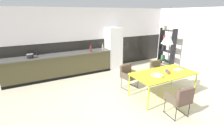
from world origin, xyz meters
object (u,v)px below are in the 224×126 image
Objects in this scene: armchair_far_side at (181,98)px; bottle_spice_small at (103,47)px; armchair_by_stool at (158,68)px; mug_tall_blue at (169,73)px; mug_dark_espresso at (167,71)px; armchair_corner_seat at (128,74)px; open_shelf_unit at (166,46)px; fruit_bowl at (157,75)px; refrigerator_column at (113,48)px; bottle_vinegar_dark at (91,49)px; bottle_wine_green at (37,52)px; open_book at (178,70)px; cooking_pot at (30,56)px; pendant_lamp_over_table_near at (168,38)px; dining_table at (163,74)px.

bottle_spice_small reaches higher than armchair_far_side.
mug_tall_blue is (-0.54, -0.99, 0.27)m from armchair_by_stool.
mug_dark_espresso is (-0.48, -0.86, 0.27)m from armchair_by_stool.
armchair_corner_seat is 0.41× the size of open_shelf_unit.
fruit_bowl is at bearing 93.23° from armchair_far_side.
bottle_vinegar_dark is (-1.13, -0.17, 0.12)m from refrigerator_column.
armchair_corner_seat is 0.97× the size of armchair_far_side.
bottle_wine_green is at bearing 168.61° from bottle_vinegar_dark.
mug_dark_espresso reaches higher than open_book.
refrigerator_column is 14.97× the size of mug_tall_blue.
fruit_bowl is 0.99m from open_book.
bottle_wine_green is at bearing 52.18° from cooking_pot.
bottle_wine_green is at bearing -101.35° from open_shelf_unit.
pendant_lamp_over_table_near is at bearing 72.37° from armchair_far_side.
armchair_far_side is 0.82× the size of pendant_lamp_over_table_near.
dining_table is at bearing -45.09° from bottle_wine_green.
cooking_pot is (-3.32, -0.10, 0.07)m from refrigerator_column.
refrigerator_column is at bearing 103.38° from open_book.
fruit_bowl is 0.35× the size of pendant_lamp_over_table_near.
mug_tall_blue reaches higher than armchair_by_stool.
armchair_far_side is 6.52× the size of mug_dark_espresso.
open_book is (1.01, 0.97, 0.22)m from armchair_far_side.
dining_table is 1.94× the size of pendant_lamp_over_table_near.
mug_dark_espresso is 0.13× the size of pendant_lamp_over_table_near.
refrigerator_column reaches higher than armchair_corner_seat.
armchair_by_stool is at bearing -58.28° from bottle_spice_small.
fruit_bowl is at bearing -84.81° from bottle_spice_small.
bottle_vinegar_dark reaches higher than open_book.
mug_tall_blue is at bearing -114.28° from mug_dark_espresso.
mug_dark_espresso is (-0.49, 0.00, 0.04)m from open_book.
cooking_pot is at bearing 141.17° from mug_dark_espresso.
bottle_vinegar_dark is 1.16× the size of bottle_spice_small.
refrigerator_column is 2.11m from armchair_corner_seat.
bottle_wine_green reaches higher than open_book.
armchair_far_side is at bearing -86.33° from bottle_spice_small.
armchair_far_side is 0.43× the size of open_shelf_unit.
dining_table is at bearing 54.00° from armchair_by_stool.
mug_tall_blue is at bearing -76.77° from bottle_spice_small.
armchair_corner_seat is (-0.61, 0.94, -0.20)m from dining_table.
bottle_spice_small is (-1.25, 2.02, 0.51)m from armchair_by_stool.
bottle_vinegar_dark is at bearing 106.25° from fruit_bowl.
pendant_lamp_over_table_near reaches higher than refrigerator_column.
dining_table is at bearing -46.76° from open_shelf_unit.
mug_tall_blue reaches higher than mug_dark_espresso.
armchair_far_side is (-0.40, -0.97, -0.18)m from dining_table.
bottle_spice_small reaches higher than fruit_bowl.
bottle_vinegar_dark is at bearing -47.52° from armchair_by_stool.
refrigerator_column is 2.41× the size of armchair_by_stool.
bottle_wine_green reaches higher than fruit_bowl.
fruit_bowl is (-0.98, -0.99, 0.26)m from armchair_by_stool.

